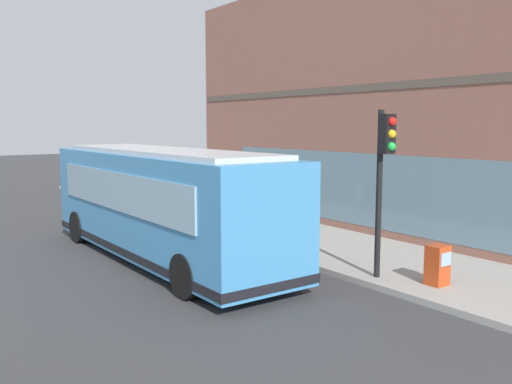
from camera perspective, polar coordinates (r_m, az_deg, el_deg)
ground at (r=14.37m, az=-7.53°, el=-8.00°), size 120.00×120.00×0.00m
sidewalk_curb at (r=17.00m, az=6.44°, el=-5.37°), size 4.11×40.00×0.15m
building_corner at (r=21.06m, az=18.67°, el=8.70°), size 7.73×20.08×8.94m
city_bus_nearside at (r=15.14m, az=-9.86°, el=-1.27°), size 2.62×10.05×3.07m
traffic_light_near_corner at (r=12.76m, az=13.29°, el=3.10°), size 0.32×0.49×3.92m
pedestrian_near_hydrant at (r=23.62m, az=-8.13°, el=0.73°), size 0.32×0.32×1.73m
pedestrian_walking_along_curb at (r=22.54m, az=-3.30°, el=0.61°), size 0.32×0.32×1.80m
pedestrian_by_light_pole at (r=18.45m, az=3.70°, el=-0.99°), size 0.32×0.32×1.72m
newspaper_vending_box at (r=12.90m, az=18.52°, el=-7.29°), size 0.44×0.42×0.90m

